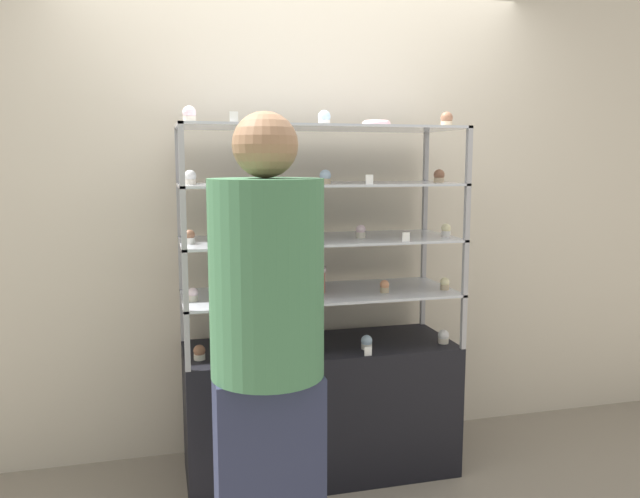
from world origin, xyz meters
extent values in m
plane|color=gray|center=(0.00, 0.00, 0.00)|extent=(20.00, 20.00, 0.00)
cube|color=beige|center=(0.00, 0.40, 1.30)|extent=(8.00, 0.05, 2.60)
cube|color=black|center=(0.00, 0.00, 0.34)|extent=(1.36, 0.51, 0.67)
cube|color=#99999E|center=(-0.67, 0.25, 0.81)|extent=(0.02, 0.02, 0.27)
cube|color=#99999E|center=(0.67, 0.25, 0.81)|extent=(0.02, 0.02, 0.27)
cube|color=#99999E|center=(-0.67, -0.25, 0.81)|extent=(0.02, 0.02, 0.27)
cube|color=#99999E|center=(0.67, -0.25, 0.81)|extent=(0.02, 0.02, 0.27)
cube|color=#B7BCC6|center=(0.00, 0.00, 0.94)|extent=(1.36, 0.51, 0.01)
cube|color=#99999E|center=(-0.67, 0.25, 1.08)|extent=(0.02, 0.02, 0.27)
cube|color=#99999E|center=(0.67, 0.25, 1.08)|extent=(0.02, 0.02, 0.27)
cube|color=#99999E|center=(-0.67, -0.25, 1.08)|extent=(0.02, 0.02, 0.27)
cube|color=#99999E|center=(0.67, -0.25, 1.08)|extent=(0.02, 0.02, 0.27)
cube|color=#B7BCC6|center=(0.00, 0.00, 1.21)|extent=(1.36, 0.51, 0.01)
cube|color=#99999E|center=(-0.67, 0.25, 1.35)|extent=(0.02, 0.02, 0.27)
cube|color=#99999E|center=(0.67, 0.25, 1.35)|extent=(0.02, 0.02, 0.27)
cube|color=#99999E|center=(-0.67, -0.25, 1.35)|extent=(0.02, 0.02, 0.27)
cube|color=#99999E|center=(0.67, -0.25, 1.35)|extent=(0.02, 0.02, 0.27)
cube|color=#B7BCC6|center=(0.00, 0.00, 1.48)|extent=(1.36, 0.51, 0.01)
cube|color=#99999E|center=(-0.67, 0.25, 1.62)|extent=(0.02, 0.02, 0.27)
cube|color=#99999E|center=(0.67, 0.25, 1.62)|extent=(0.02, 0.02, 0.27)
cube|color=#99999E|center=(-0.67, -0.25, 1.62)|extent=(0.02, 0.02, 0.27)
cube|color=#99999E|center=(0.67, -0.25, 1.62)|extent=(0.02, 0.02, 0.27)
cube|color=#B7BCC6|center=(0.00, 0.00, 1.75)|extent=(1.36, 0.51, 0.01)
cylinder|color=#C66660|center=(-0.05, 0.01, 1.00)|extent=(0.15, 0.15, 0.10)
cylinder|color=silver|center=(-0.05, 0.01, 1.06)|extent=(0.16, 0.16, 0.02)
cube|color=brown|center=(-0.27, -0.05, 1.24)|extent=(0.22, 0.13, 0.06)
cube|color=#F4EAB2|center=(-0.27, -0.05, 1.28)|extent=(0.22, 0.13, 0.01)
cylinder|color=beige|center=(-0.61, -0.09, 0.69)|extent=(0.05, 0.05, 0.03)
sphere|color=#8C5B42|center=(-0.61, -0.09, 0.71)|extent=(0.06, 0.06, 0.06)
cylinder|color=#CCB28C|center=(-0.21, -0.11, 0.69)|extent=(0.05, 0.05, 0.03)
sphere|color=silver|center=(-0.21, -0.11, 0.71)|extent=(0.06, 0.06, 0.06)
cylinder|color=white|center=(0.20, -0.13, 0.69)|extent=(0.05, 0.05, 0.03)
sphere|color=silver|center=(0.20, -0.13, 0.71)|extent=(0.06, 0.06, 0.06)
cylinder|color=beige|center=(0.61, -0.13, 0.69)|extent=(0.05, 0.05, 0.03)
sphere|color=white|center=(0.61, -0.13, 0.71)|extent=(0.06, 0.06, 0.06)
cube|color=white|center=(0.17, -0.24, 0.69)|extent=(0.04, 0.00, 0.04)
cylinder|color=beige|center=(-0.63, -0.05, 0.96)|extent=(0.04, 0.04, 0.03)
sphere|color=silver|center=(-0.63, -0.05, 0.98)|extent=(0.05, 0.05, 0.05)
cylinder|color=beige|center=(-0.32, -0.09, 0.96)|extent=(0.04, 0.04, 0.03)
sphere|color=silver|center=(-0.32, -0.09, 0.98)|extent=(0.05, 0.05, 0.05)
cylinder|color=#CCB28C|center=(0.31, -0.09, 0.96)|extent=(0.04, 0.04, 0.03)
sphere|color=#E5996B|center=(0.31, -0.09, 0.98)|extent=(0.05, 0.05, 0.05)
cylinder|color=#CCB28C|center=(0.63, -0.11, 0.96)|extent=(0.04, 0.04, 0.03)
sphere|color=#F4EAB2|center=(0.63, -0.11, 0.98)|extent=(0.05, 0.05, 0.05)
cube|color=white|center=(-0.17, -0.24, 0.97)|extent=(0.04, 0.00, 0.04)
cylinder|color=white|center=(-0.63, -0.06, 1.23)|extent=(0.05, 0.05, 0.03)
sphere|color=#8C5B42|center=(-0.63, -0.06, 1.26)|extent=(0.05, 0.05, 0.05)
cylinder|color=beige|center=(0.20, -0.04, 1.23)|extent=(0.05, 0.05, 0.03)
sphere|color=silver|center=(0.20, -0.04, 1.26)|extent=(0.05, 0.05, 0.05)
cylinder|color=white|center=(0.63, -0.10, 1.23)|extent=(0.05, 0.05, 0.03)
sphere|color=#F4EAB2|center=(0.63, -0.10, 1.26)|extent=(0.05, 0.05, 0.05)
cube|color=white|center=(0.36, -0.24, 1.24)|extent=(0.04, 0.00, 0.04)
cylinder|color=beige|center=(-0.62, -0.05, 1.50)|extent=(0.05, 0.05, 0.02)
sphere|color=white|center=(-0.62, -0.05, 1.52)|extent=(0.05, 0.05, 0.05)
cylinder|color=#CCB28C|center=(0.01, -0.07, 1.50)|extent=(0.05, 0.05, 0.02)
sphere|color=silver|center=(0.01, -0.07, 1.52)|extent=(0.05, 0.05, 0.05)
cylinder|color=#CCB28C|center=(0.61, -0.05, 1.50)|extent=(0.05, 0.05, 0.02)
sphere|color=#8C5B42|center=(0.61, -0.05, 1.52)|extent=(0.05, 0.05, 0.05)
cube|color=white|center=(0.17, -0.24, 1.51)|extent=(0.04, 0.00, 0.04)
cylinder|color=beige|center=(-0.62, -0.14, 1.77)|extent=(0.06, 0.06, 0.03)
sphere|color=silver|center=(-0.62, -0.14, 1.80)|extent=(0.06, 0.06, 0.06)
cylinder|color=white|center=(0.01, -0.06, 1.77)|extent=(0.06, 0.06, 0.03)
sphere|color=silver|center=(0.01, -0.06, 1.80)|extent=(0.06, 0.06, 0.06)
cylinder|color=#CCB28C|center=(0.61, -0.12, 1.77)|extent=(0.06, 0.06, 0.03)
sphere|color=#8C5B42|center=(0.61, -0.12, 1.80)|extent=(0.06, 0.06, 0.06)
cube|color=white|center=(-0.44, -0.24, 1.78)|extent=(0.04, 0.00, 0.04)
torus|color=#EFB2BC|center=(0.31, 0.07, 1.78)|extent=(0.15, 0.15, 0.04)
cube|color=#282D47|center=(-0.40, -0.79, 0.41)|extent=(0.39, 0.22, 0.82)
cylinder|color=#3F724C|center=(-0.40, -0.79, 1.17)|extent=(0.41, 0.41, 0.71)
sphere|color=#936B4C|center=(-0.40, -0.79, 1.65)|extent=(0.23, 0.23, 0.23)
camera|label=1|loc=(-0.77, -2.95, 1.58)|focal=35.00mm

